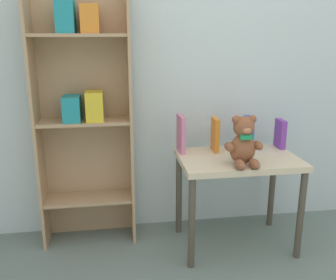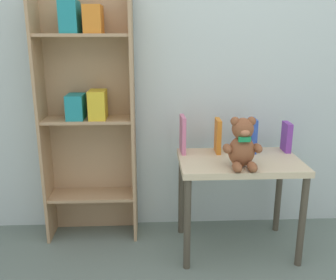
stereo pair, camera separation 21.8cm
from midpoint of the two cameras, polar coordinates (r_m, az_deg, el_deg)
wall_back at (r=2.46m, az=2.76°, el=15.03°), size 4.80×0.06×2.50m
bookshelf_side at (r=2.34m, az=-15.33°, el=4.81°), size 0.57×0.23×1.56m
display_table at (r=2.27m, az=7.90°, el=-4.62°), size 0.70×0.46×0.58m
teddy_bear at (r=2.08m, az=8.53°, el=-0.41°), size 0.21×0.20×0.28m
book_standing_pink at (r=2.29m, az=-0.76°, el=0.90°), size 0.03×0.15×0.23m
book_standing_orange at (r=2.32m, az=4.54°, el=0.81°), size 0.03×0.13×0.21m
book_standing_blue at (r=2.37m, az=9.61°, el=1.00°), size 0.03×0.12×0.21m
book_standing_purple at (r=2.46m, az=14.33°, el=0.90°), size 0.04×0.11×0.18m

